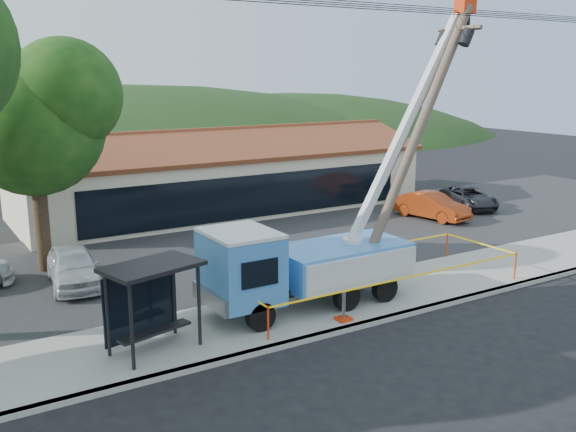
% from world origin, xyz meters
% --- Properties ---
extents(ground, '(120.00, 120.00, 0.00)m').
position_xyz_m(ground, '(0.00, 0.00, 0.00)').
color(ground, black).
rests_on(ground, ground).
extents(curb, '(60.00, 0.25, 0.15)m').
position_xyz_m(curb, '(0.00, 2.10, 0.07)').
color(curb, gray).
rests_on(curb, ground).
extents(sidewalk, '(60.00, 4.00, 0.15)m').
position_xyz_m(sidewalk, '(0.00, 4.00, 0.07)').
color(sidewalk, gray).
rests_on(sidewalk, ground).
extents(parking_lot, '(60.00, 12.00, 0.10)m').
position_xyz_m(parking_lot, '(0.00, 12.00, 0.05)').
color(parking_lot, '#28282B').
rests_on(parking_lot, ground).
extents(strip_mall, '(22.50, 8.53, 4.67)m').
position_xyz_m(strip_mall, '(4.00, 19.98, 1.88)').
color(strip_mall, beige).
rests_on(strip_mall, ground).
extents(tree_lot, '(6.30, 5.60, 8.94)m').
position_xyz_m(tree_lot, '(-7.00, 13.00, 6.21)').
color(tree_lot, '#332316').
rests_on(tree_lot, ground).
extents(hill_center, '(89.60, 64.00, 32.00)m').
position_xyz_m(hill_center, '(10.00, 55.00, 0.00)').
color(hill_center, '#1F3613').
rests_on(hill_center, ground).
extents(hill_east, '(72.80, 52.00, 26.00)m').
position_xyz_m(hill_east, '(30.00, 55.00, 0.00)').
color(hill_east, '#1F3613').
rests_on(hill_east, ground).
extents(utility_truck, '(10.17, 3.82, 9.96)m').
position_xyz_m(utility_truck, '(-0.64, 4.26, 1.72)').
color(utility_truck, black).
rests_on(utility_truck, ground).
extents(leaning_pole, '(5.08, 1.92, 9.86)m').
position_xyz_m(leaning_pole, '(3.65, 3.90, 5.50)').
color(leaning_pole, brown).
rests_on(leaning_pole, ground).
extents(bus_shelter, '(2.87, 2.16, 2.47)m').
position_xyz_m(bus_shelter, '(-6.04, 3.69, 1.96)').
color(bus_shelter, black).
rests_on(bus_shelter, ground).
extents(caution_tape, '(10.61, 3.52, 1.02)m').
position_xyz_m(caution_tape, '(2.27, 4.24, 0.90)').
color(caution_tape, red).
rests_on(caution_tape, ground).
extents(car_silver, '(2.16, 4.31, 1.41)m').
position_xyz_m(car_silver, '(-6.51, 10.48, 0.00)').
color(car_silver, silver).
rests_on(car_silver, ground).
extents(car_red, '(2.13, 4.36, 1.38)m').
position_xyz_m(car_red, '(12.21, 11.70, 0.00)').
color(car_red, '#A53510').
rests_on(car_red, ground).
extents(car_dark, '(3.29, 4.68, 1.19)m').
position_xyz_m(car_dark, '(16.00, 12.62, 0.00)').
color(car_dark, black).
rests_on(car_dark, ground).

